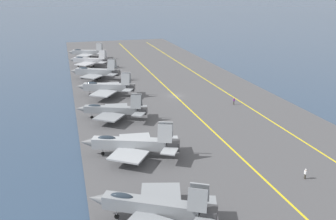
{
  "coord_description": "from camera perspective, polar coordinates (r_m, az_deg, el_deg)",
  "views": [
    {
      "loc": [
        -86.14,
        27.02,
        27.77
      ],
      "look_at": [
        -17.44,
        7.06,
        2.9
      ],
      "focal_mm": 38.0,
      "sensor_mm": 36.0,
      "label": 1
    }
  ],
  "objects": [
    {
      "name": "ground_plane",
      "position": [
        94.46,
        1.16,
        2.07
      ],
      "size": [
        2000.0,
        2000.0,
        0.0
      ],
      "primitive_type": "plane",
      "color": "#2D425B"
    },
    {
      "name": "carrier_deck",
      "position": [
        94.4,
        1.16,
        2.18
      ],
      "size": [
        213.54,
        51.93,
        0.4
      ],
      "primitive_type": "cube",
      "color": "#4C4C4F",
      "rests_on": "ground"
    },
    {
      "name": "deck_stripe_foul_line",
      "position": [
        99.37,
        9.06,
        2.94
      ],
      "size": [
        192.19,
        1.06,
        0.01
      ],
      "primitive_type": "cube",
      "rotation": [
        0.0,
        0.0,
        -0.0
      ],
      "color": "yellow",
      "rests_on": "carrier_deck"
    },
    {
      "name": "deck_stripe_centerline",
      "position": [
        94.34,
        1.16,
        2.3
      ],
      "size": [
        192.19,
        0.36,
        0.01
      ],
      "primitive_type": "cube",
      "color": "yellow",
      "rests_on": "carrier_deck"
    },
    {
      "name": "parked_jet_second",
      "position": [
        44.08,
        -2.36,
        -15.21
      ],
      "size": [
        13.12,
        15.72,
        6.04
      ],
      "color": "gray",
      "rests_on": "carrier_deck"
    },
    {
      "name": "parked_jet_third",
      "position": [
        60.51,
        -5.88,
        -5.39
      ],
      "size": [
        12.24,
        17.02,
        6.23
      ],
      "color": "#9EA3A8",
      "rests_on": "carrier_deck"
    },
    {
      "name": "parked_jet_fourth",
      "position": [
        77.75,
        -8.8,
        0.03
      ],
      "size": [
        11.94,
        15.79,
        5.85
      ],
      "color": "gray",
      "rests_on": "carrier_deck"
    },
    {
      "name": "parked_jet_fifth",
      "position": [
        94.75,
        -9.83,
        3.64
      ],
      "size": [
        14.07,
        15.67,
        6.42
      ],
      "color": "#93999E",
      "rests_on": "carrier_deck"
    },
    {
      "name": "parked_jet_sixth",
      "position": [
        112.95,
        -11.55,
        6.02
      ],
      "size": [
        12.66,
        16.05,
        6.59
      ],
      "color": "gray",
      "rests_on": "carrier_deck"
    },
    {
      "name": "parked_jet_seventh",
      "position": [
        130.92,
        -12.45,
        7.77
      ],
      "size": [
        13.7,
        15.12,
        6.36
      ],
      "color": "#A8AAAF",
      "rests_on": "carrier_deck"
    },
    {
      "name": "parked_jet_eighth",
      "position": [
        147.14,
        -12.83,
        9.01
      ],
      "size": [
        13.58,
        15.17,
        6.31
      ],
      "color": "#9EA3A8",
      "rests_on": "carrier_deck"
    },
    {
      "name": "crew_white_vest",
      "position": [
        57.86,
        21.19,
        -9.45
      ],
      "size": [
        0.39,
        0.28,
        1.69
      ],
      "color": "#383328",
      "rests_on": "carrier_deck"
    },
    {
      "name": "crew_purple_vest",
      "position": [
        88.41,
        10.53,
        1.46
      ],
      "size": [
        0.32,
        0.42,
        1.75
      ],
      "color": "#383328",
      "rests_on": "carrier_deck"
    }
  ]
}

